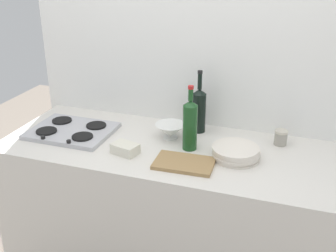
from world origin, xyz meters
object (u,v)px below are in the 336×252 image
at_px(wine_bottle_leftmost, 199,109).
at_px(butter_dish, 125,149).
at_px(stovetop_hob, 72,131).
at_px(wine_bottle_mid_left, 190,124).
at_px(mixing_bowl, 171,131).
at_px(plate_stack, 236,153).
at_px(cutting_board, 184,163).
at_px(condiment_jar_front, 281,137).

bearing_deg(wine_bottle_leftmost, butter_dish, -126.08).
height_order(stovetop_hob, wine_bottle_mid_left, wine_bottle_mid_left).
xyz_separation_m(stovetop_hob, mixing_bowl, (0.55, 0.11, 0.03)).
bearing_deg(plate_stack, wine_bottle_leftmost, 135.59).
bearing_deg(butter_dish, plate_stack, 13.42).
distance_m(plate_stack, wine_bottle_mid_left, 0.27).
relative_size(butter_dish, cutting_board, 0.46).
height_order(wine_bottle_leftmost, butter_dish, wine_bottle_leftmost).
relative_size(stovetop_hob, plate_stack, 1.87).
relative_size(mixing_bowl, cutting_board, 0.59).
relative_size(wine_bottle_leftmost, mixing_bowl, 2.12).
bearing_deg(cutting_board, stovetop_hob, 168.02).
xyz_separation_m(wine_bottle_leftmost, wine_bottle_mid_left, (0.01, -0.23, 0.01)).
bearing_deg(wine_bottle_leftmost, wine_bottle_mid_left, -86.50).
distance_m(wine_bottle_mid_left, butter_dish, 0.36).
relative_size(wine_bottle_leftmost, condiment_jar_front, 4.35).
relative_size(stovetop_hob, condiment_jar_front, 5.49).
bearing_deg(butter_dish, condiment_jar_front, 25.86).
xyz_separation_m(plate_stack, butter_dish, (-0.55, -0.13, -0.00)).
distance_m(wine_bottle_leftmost, cutting_board, 0.43).
distance_m(wine_bottle_leftmost, mixing_bowl, 0.21).
bearing_deg(wine_bottle_leftmost, cutting_board, -84.68).
relative_size(stovetop_hob, wine_bottle_mid_left, 1.31).
distance_m(plate_stack, wine_bottle_leftmost, 0.38).
relative_size(stovetop_hob, butter_dish, 3.44).
xyz_separation_m(stovetop_hob, butter_dish, (0.39, -0.13, 0.01)).
distance_m(wine_bottle_mid_left, cutting_board, 0.22).
distance_m(wine_bottle_leftmost, wine_bottle_mid_left, 0.23).
bearing_deg(stovetop_hob, wine_bottle_mid_left, 2.26).
height_order(mixing_bowl, condiment_jar_front, mixing_bowl).
bearing_deg(cutting_board, wine_bottle_mid_left, 97.65).
relative_size(stovetop_hob, wine_bottle_leftmost, 1.26).
relative_size(mixing_bowl, condiment_jar_front, 2.05).
bearing_deg(wine_bottle_leftmost, mixing_bowl, -129.85).
xyz_separation_m(mixing_bowl, butter_dish, (-0.16, -0.24, -0.02)).
xyz_separation_m(condiment_jar_front, cutting_board, (-0.42, -0.38, -0.03)).
distance_m(butter_dish, condiment_jar_front, 0.83).
bearing_deg(wine_bottle_mid_left, stovetop_hob, -177.74).
xyz_separation_m(mixing_bowl, cutting_board, (0.16, -0.26, -0.04)).
bearing_deg(wine_bottle_mid_left, mixing_bowl, 147.37).
relative_size(plate_stack, mixing_bowl, 1.44).
height_order(stovetop_hob, condiment_jar_front, condiment_jar_front).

